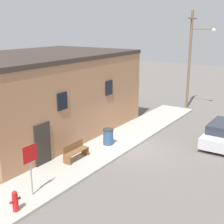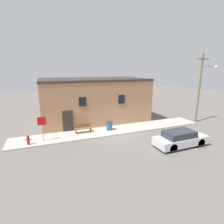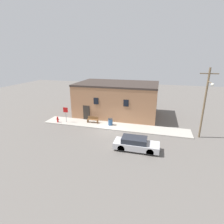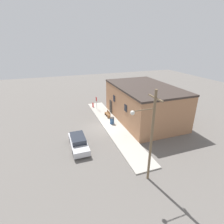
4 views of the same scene
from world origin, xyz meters
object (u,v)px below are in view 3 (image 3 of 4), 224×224
Objects in this scene: stop_sign at (66,112)px; utility_pole at (205,101)px; fire_hydrant at (58,119)px; bench at (93,120)px; parked_car at (136,144)px; trash_bin at (110,122)px.

utility_pole reaches higher than stop_sign.
fire_hydrant is 0.38× the size of stop_sign.
fire_hydrant is 4.90m from bench.
fire_hydrant is at bearing 158.68° from parked_car.
bench is at bearing 13.60° from fire_hydrant.
stop_sign is at bearing 154.96° from parked_car.
parked_car is (4.11, -5.38, 0.06)m from trash_bin.
fire_hydrant is at bearing -166.40° from bench.
parked_car reaches higher than bench.
trash_bin is (2.60, -0.25, 0.04)m from bench.
stop_sign reaches higher than fire_hydrant.
trash_bin is (7.36, 0.91, 0.06)m from fire_hydrant.
parked_car reaches higher than fire_hydrant.
trash_bin is at bearing 5.11° from stop_sign.
parked_car is (11.47, -4.48, 0.11)m from fire_hydrant.
fire_hydrant is 1.61m from stop_sign.
parked_car is (6.70, -5.63, 0.10)m from bench.
utility_pole is 1.76× the size of parked_car.
utility_pole is at bearing 34.51° from parked_car.
trash_bin is (6.23, 0.56, -1.03)m from stop_sign.
bench is at bearing 174.56° from trash_bin.
parked_car is at bearing -21.32° from fire_hydrant.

